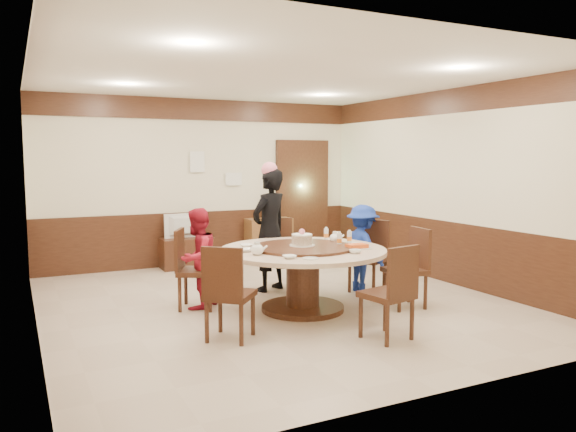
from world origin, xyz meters
name	(u,v)px	position (x,y,z in m)	size (l,w,h in m)	color
room	(277,218)	(0.01, 0.01, 1.08)	(6.00, 6.04, 2.84)	beige
banquet_table	(303,266)	(0.14, -0.42, 0.53)	(1.98, 1.98, 0.78)	#3B1F12
chair_0	(368,269)	(1.39, 0.03, 0.30)	(0.60, 0.60, 0.97)	#3B1F12
chair_1	(277,266)	(0.36, 0.77, 0.30)	(0.58, 0.59, 0.97)	#3B1F12
chair_2	(196,283)	(-0.98, 0.24, 0.30)	(0.60, 0.59, 0.97)	#3B1F12
chair_3	(229,310)	(-1.02, -1.06, 0.30)	(0.62, 0.62, 0.97)	#3B1F12
chair_4	(388,310)	(0.41, -1.75, 0.30)	(0.52, 0.52, 0.97)	#3B1F12
chair_5	(406,282)	(1.35, -0.84, 0.30)	(0.49, 0.48, 0.97)	#3B1F12
person_standing	(270,230)	(0.21, 0.69, 0.84)	(0.61, 0.40, 1.68)	black
person_red	(197,258)	(-0.95, 0.25, 0.61)	(0.59, 0.46, 1.22)	#A61629
person_blue	(363,248)	(1.31, 0.06, 0.59)	(0.77, 0.44, 1.19)	#18339C
birthday_cake	(302,240)	(0.14, -0.39, 0.85)	(0.30, 0.30, 0.20)	white
teapot_left	(257,250)	(-0.52, -0.58, 0.81)	(0.17, 0.15, 0.13)	white
teapot_right	(335,238)	(0.71, -0.22, 0.81)	(0.17, 0.15, 0.13)	white
bowl_0	(247,246)	(-0.43, -0.05, 0.77)	(0.16, 0.16, 0.04)	white
bowl_1	(355,251)	(0.51, -0.98, 0.77)	(0.14, 0.14, 0.04)	white
bowl_2	(289,257)	(-0.30, -0.94, 0.77)	(0.14, 0.14, 0.04)	white
bowl_3	(357,245)	(0.80, -0.57, 0.77)	(0.14, 0.14, 0.04)	white
bowl_4	(246,250)	(-0.55, -0.34, 0.77)	(0.16, 0.16, 0.04)	white
saucer_near	(310,258)	(-0.11, -1.07, 0.76)	(0.18, 0.18, 0.01)	white
saucer_far	(316,240)	(0.59, 0.08, 0.76)	(0.18, 0.18, 0.01)	white
shrimp_platter	(357,247)	(0.68, -0.75, 0.78)	(0.30, 0.20, 0.06)	white
bottle_0	(339,240)	(0.62, -0.47, 0.83)	(0.06, 0.06, 0.16)	silver
bottle_1	(349,238)	(0.82, -0.38, 0.83)	(0.06, 0.06, 0.16)	silver
bottle_2	(326,235)	(0.70, -0.01, 0.83)	(0.06, 0.06, 0.16)	silver
tv_stand	(187,253)	(-0.37, 2.75, 0.25)	(0.85, 0.45, 0.50)	#3B1F12
television	(186,226)	(-0.37, 2.75, 0.70)	(0.70, 0.09, 0.40)	gray
side_cabinet	(269,239)	(1.13, 2.78, 0.38)	(0.80, 0.40, 0.75)	brown
thermos	(268,208)	(1.12, 2.78, 0.94)	(0.15, 0.15, 0.38)	silver
notice_left	(197,162)	(-0.10, 2.96, 1.75)	(0.25, 0.00, 0.35)	white
notice_right	(234,179)	(0.55, 2.96, 1.45)	(0.30, 0.00, 0.22)	white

